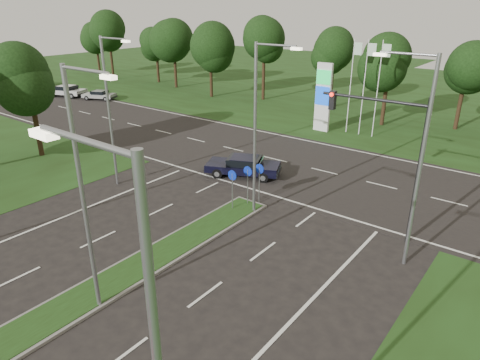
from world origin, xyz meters
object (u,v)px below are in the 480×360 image
Objects in this scene: far_car_b at (67,91)px; far_car_d at (14,78)px; far_car_a at (99,95)px; navy_sedan at (243,166)px; far_car_c at (35,81)px.

far_car_d is at bearing 67.28° from far_car_b.
far_car_b reaches higher than far_car_a.
far_car_c is (-42.95, 9.00, -0.00)m from navy_sedan.
far_car_b is (-4.77, -1.30, 0.15)m from far_car_a.
far_car_a is 0.84× the size of far_car_c.
navy_sedan is at bearing -121.05° from far_car_b.
far_car_b is 9.85m from far_car_c.
far_car_b reaches higher than navy_sedan.
far_car_b is at bearing 81.18° from far_car_a.
navy_sedan reaches higher than far_car_c.
far_car_c reaches higher than far_car_a.
navy_sedan is at bearing -118.62° from far_car_d.
far_car_d is at bearing 69.82° from far_car_c.
navy_sedan reaches higher than far_car_a.
far_car_a is 4.95m from far_car_b.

